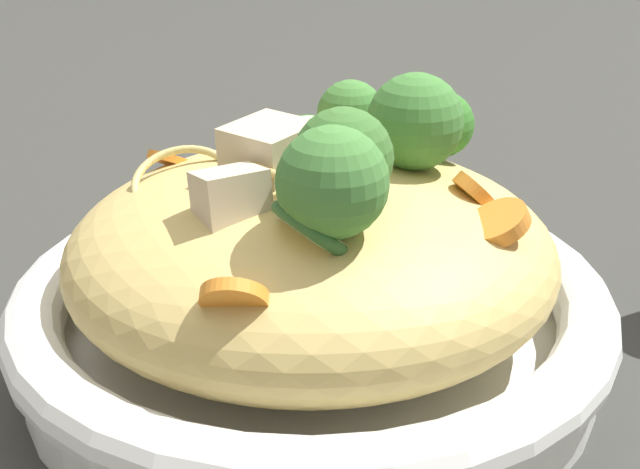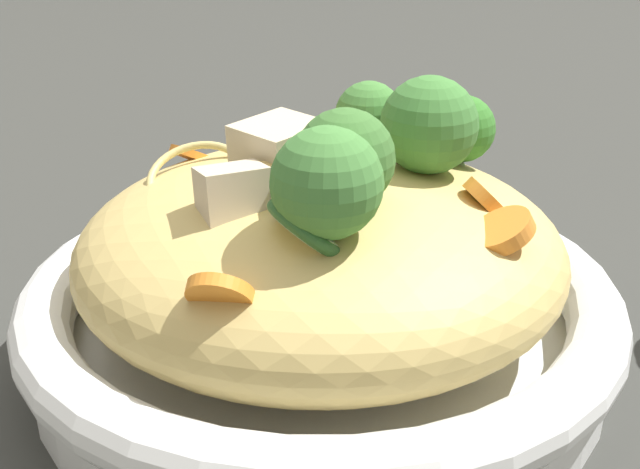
# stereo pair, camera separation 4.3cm
# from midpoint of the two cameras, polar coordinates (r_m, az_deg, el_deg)

# --- Properties ---
(ground_plane) EXTENTS (3.00, 3.00, 0.00)m
(ground_plane) POSITION_cam_midpoint_polar(r_m,az_deg,el_deg) (0.46, -2.68, -8.17)
(ground_plane) COLOR #333430
(serving_bowl) EXTENTS (0.30, 0.30, 0.05)m
(serving_bowl) POSITION_cam_midpoint_polar(r_m,az_deg,el_deg) (0.45, -2.74, -5.38)
(serving_bowl) COLOR white
(serving_bowl) RESTS_ON ground_plane
(noodle_heap) EXTENTS (0.24, 0.24, 0.10)m
(noodle_heap) POSITION_cam_midpoint_polar(r_m,az_deg,el_deg) (0.43, -2.86, -1.05)
(noodle_heap) COLOR tan
(noodle_heap) RESTS_ON serving_bowl
(broccoli_florets) EXTENTS (0.16, 0.11, 0.07)m
(broccoli_florets) POSITION_cam_midpoint_polar(r_m,az_deg,el_deg) (0.40, 1.29, 5.78)
(broccoli_florets) COLOR #95B76F
(broccoli_florets) RESTS_ON serving_bowl
(carrot_coins) EXTENTS (0.18, 0.19, 0.04)m
(carrot_coins) POSITION_cam_midpoint_polar(r_m,az_deg,el_deg) (0.40, -0.50, 1.82)
(carrot_coins) COLOR orange
(carrot_coins) RESTS_ON serving_bowl
(zucchini_slices) EXTENTS (0.17, 0.05, 0.03)m
(zucchini_slices) POSITION_cam_midpoint_polar(r_m,az_deg,el_deg) (0.42, -2.47, 4.06)
(zucchini_slices) COLOR beige
(zucchini_slices) RESTS_ON serving_bowl
(chicken_chunks) EXTENTS (0.09, 0.06, 0.04)m
(chicken_chunks) POSITION_cam_midpoint_polar(r_m,az_deg,el_deg) (0.41, -6.32, 4.32)
(chicken_chunks) COLOR beige
(chicken_chunks) RESTS_ON serving_bowl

